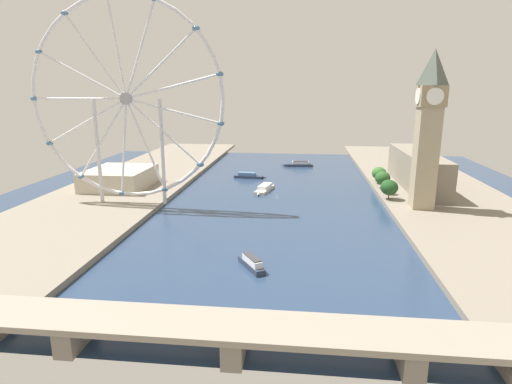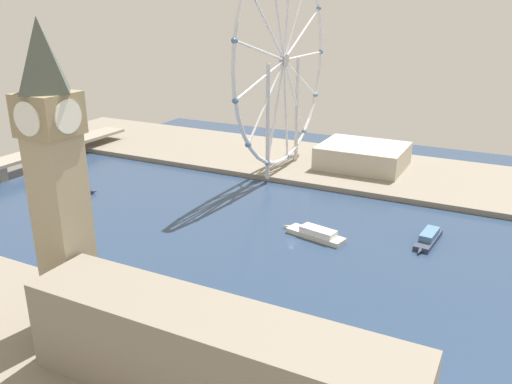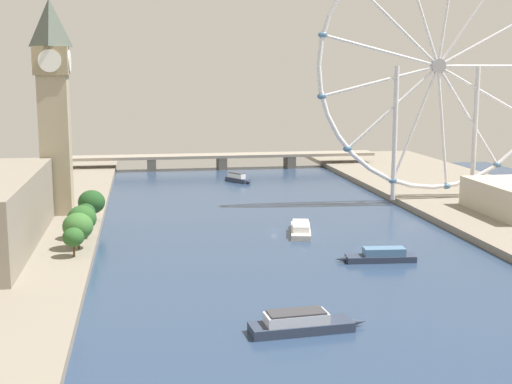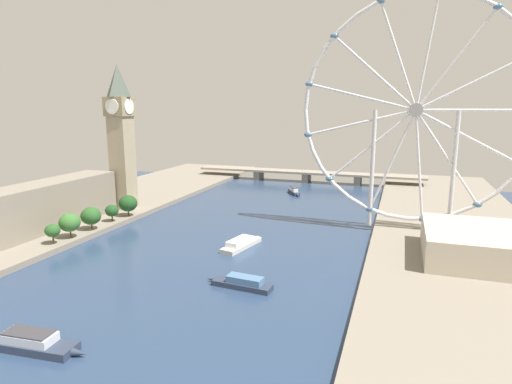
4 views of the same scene
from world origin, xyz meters
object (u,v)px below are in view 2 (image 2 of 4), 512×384
(ferris_wheel, at_px, (284,61))
(tour_boat_0, at_px, (315,234))
(clock_tower, at_px, (57,176))
(riverside_hall, at_px, (363,156))
(parliament_block, at_px, (213,359))
(tour_boat_1, at_px, (428,238))
(tour_boat_2, at_px, (74,190))

(ferris_wheel, distance_m, tour_boat_0, 119.55)
(clock_tower, relative_size, ferris_wheel, 0.74)
(ferris_wheel, relative_size, tour_boat_0, 3.88)
(tour_boat_0, bearing_deg, riverside_hall, -72.35)
(parliament_block, bearing_deg, tour_boat_1, -13.14)
(parliament_block, height_order, ferris_wheel, ferris_wheel)
(clock_tower, relative_size, tour_boat_2, 4.58)
(tour_boat_0, distance_m, tour_boat_2, 143.05)
(clock_tower, bearing_deg, tour_boat_2, 45.13)
(tour_boat_0, distance_m, tour_boat_1, 50.85)
(riverside_hall, height_order, tour_boat_1, riverside_hall)
(riverside_hall, relative_size, tour_boat_2, 2.50)
(ferris_wheel, bearing_deg, riverside_hall, -57.01)
(clock_tower, bearing_deg, tour_boat_1, -37.30)
(clock_tower, bearing_deg, riverside_hall, -9.28)
(clock_tower, xyz_separation_m, tour_boat_0, (103.77, -45.69, -51.04))
(tour_boat_1, bearing_deg, parliament_block, -8.15)
(parliament_block, xyz_separation_m, tour_boat_2, (109.00, 158.88, -13.90))
(parliament_block, relative_size, tour_boat_0, 3.20)
(parliament_block, xyz_separation_m, riverside_hall, (226.61, 26.66, -6.21))
(ferris_wheel, xyz_separation_m, tour_boat_1, (-63.87, -101.63, -67.64))
(tour_boat_0, bearing_deg, parliament_block, 109.99)
(ferris_wheel, height_order, riverside_hall, ferris_wheel)
(parliament_block, bearing_deg, tour_boat_0, 7.85)
(parliament_block, xyz_separation_m, ferris_wheel, (198.32, 70.23, 53.38))
(tour_boat_0, bearing_deg, clock_tower, 78.38)
(parliament_block, relative_size, tour_boat_1, 3.65)
(parliament_block, relative_size, ferris_wheel, 0.83)
(riverside_hall, distance_m, tour_boat_0, 111.39)
(tour_boat_2, bearing_deg, tour_boat_1, -24.35)
(tour_boat_1, bearing_deg, tour_boat_0, -63.76)
(riverside_hall, bearing_deg, tour_boat_0, -174.49)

